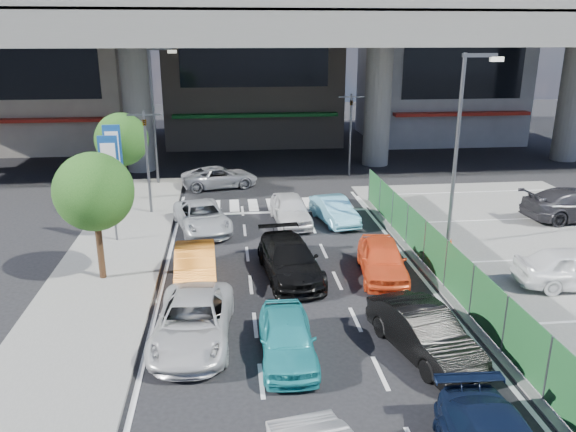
{
  "coord_description": "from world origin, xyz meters",
  "views": [
    {
      "loc": [
        -2.29,
        -15.66,
        8.65
      ],
      "look_at": [
        0.06,
        5.62,
        1.73
      ],
      "focal_mm": 35.0,
      "sensor_mm": 36.0,
      "label": 1
    }
  ],
  "objects": [
    {
      "name": "ground",
      "position": [
        0.0,
        0.0,
        0.0
      ],
      "size": [
        120.0,
        120.0,
        0.0
      ],
      "primitive_type": "plane",
      "color": "black",
      "rests_on": "ground"
    },
    {
      "name": "sidewalk_left",
      "position": [
        -7.0,
        4.0,
        0.06
      ],
      "size": [
        4.0,
        30.0,
        0.12
      ],
      "primitive_type": "cube",
      "color": "slate",
      "rests_on": "ground"
    },
    {
      "name": "fence_run",
      "position": [
        5.3,
        1.0,
        0.9
      ],
      "size": [
        0.16,
        22.0,
        1.8
      ],
      "primitive_type": null,
      "color": "#1A4E24",
      "rests_on": "ground"
    },
    {
      "name": "expressway",
      "position": [
        0.0,
        22.0,
        8.76
      ],
      "size": [
        64.0,
        14.0,
        10.75
      ],
      "color": "slate",
      "rests_on": "ground"
    },
    {
      "name": "building_west",
      "position": [
        -16.0,
        31.97,
        6.49
      ],
      "size": [
        12.0,
        10.9,
        13.0
      ],
      "color": "#A69886",
      "rests_on": "ground"
    },
    {
      "name": "building_center",
      "position": [
        0.0,
        32.97,
        7.49
      ],
      "size": [
        14.0,
        10.9,
        15.0
      ],
      "color": "gray",
      "rests_on": "ground"
    },
    {
      "name": "building_east",
      "position": [
        16.0,
        31.97,
        5.99
      ],
      "size": [
        12.0,
        10.9,
        12.0
      ],
      "color": "gray",
      "rests_on": "ground"
    },
    {
      "name": "traffic_light_left",
      "position": [
        -6.2,
        12.0,
        3.94
      ],
      "size": [
        1.6,
        1.24,
        5.2
      ],
      "color": "#595B60",
      "rests_on": "ground"
    },
    {
      "name": "traffic_light_right",
      "position": [
        5.5,
        19.0,
        3.94
      ],
      "size": [
        1.6,
        1.24,
        5.2
      ],
      "color": "#595B60",
      "rests_on": "ground"
    },
    {
      "name": "street_lamp_right",
      "position": [
        7.17,
        6.0,
        4.77
      ],
      "size": [
        1.65,
        0.22,
        8.0
      ],
      "color": "#595B60",
      "rests_on": "ground"
    },
    {
      "name": "street_lamp_left",
      "position": [
        -6.33,
        18.0,
        4.77
      ],
      "size": [
        1.65,
        0.22,
        8.0
      ],
      "color": "#595B60",
      "rests_on": "ground"
    },
    {
      "name": "signboard_near",
      "position": [
        -7.2,
        7.99,
        3.06
      ],
      "size": [
        0.8,
        0.14,
        4.7
      ],
      "color": "#595B60",
      "rests_on": "ground"
    },
    {
      "name": "signboard_far",
      "position": [
        -7.6,
        10.99,
        3.06
      ],
      "size": [
        0.8,
        0.14,
        4.7
      ],
      "color": "#595B60",
      "rests_on": "ground"
    },
    {
      "name": "tree_near",
      "position": [
        -7.0,
        4.0,
        3.39
      ],
      "size": [
        2.8,
        2.8,
        4.8
      ],
      "color": "#382314",
      "rests_on": "ground"
    },
    {
      "name": "tree_far",
      "position": [
        -7.8,
        14.5,
        3.39
      ],
      "size": [
        2.8,
        2.8,
        4.8
      ],
      "color": "#382314",
      "rests_on": "ground"
    },
    {
      "name": "sedan_white_mid_left",
      "position": [
        -3.45,
        -0.79,
        0.66
      ],
      "size": [
        2.49,
        4.86,
        1.31
      ],
      "primitive_type": "imported",
      "rotation": [
        0.0,
        0.0,
        -0.07
      ],
      "color": "silver",
      "rests_on": "ground"
    },
    {
      "name": "taxi_teal_mid",
      "position": [
        -0.8,
        -1.96,
        0.64
      ],
      "size": [
        1.59,
        3.8,
        1.28
      ],
      "primitive_type": "imported",
      "rotation": [
        0.0,
        0.0,
        -0.02
      ],
      "color": "teal",
      "rests_on": "ground"
    },
    {
      "name": "hatch_black_mid_right",
      "position": [
        3.04,
        -2.18,
        0.69
      ],
      "size": [
        2.47,
        4.42,
        1.38
      ],
      "primitive_type": "imported",
      "rotation": [
        0.0,
        0.0,
        0.25
      ],
      "color": "black",
      "rests_on": "ground"
    },
    {
      "name": "taxi_orange_left",
      "position": [
        -3.57,
        3.31,
        0.68
      ],
      "size": [
        1.62,
        4.19,
        1.36
      ],
      "primitive_type": "imported",
      "rotation": [
        0.0,
        0.0,
        0.04
      ],
      "color": "orange",
      "rests_on": "ground"
    },
    {
      "name": "sedan_black_mid",
      "position": [
        -0.1,
        3.58,
        0.69
      ],
      "size": [
        2.4,
        4.92,
        1.38
      ],
      "primitive_type": "imported",
      "rotation": [
        0.0,
        0.0,
        0.1
      ],
      "color": "black",
      "rests_on": "ground"
    },
    {
      "name": "taxi_orange_right",
      "position": [
        3.33,
        3.21,
        0.69
      ],
      "size": [
        2.16,
        4.23,
        1.38
      ],
      "primitive_type": "imported",
      "rotation": [
        0.0,
        0.0,
        -0.13
      ],
      "color": "#F05021",
      "rests_on": "ground"
    },
    {
      "name": "wagon_silver_front_left",
      "position": [
        -3.54,
        9.28,
        0.64
      ],
      "size": [
        3.12,
        4.95,
        1.27
      ],
      "primitive_type": "imported",
      "rotation": [
        0.0,
        0.0,
        0.23
      ],
      "color": "#AEB2B7",
      "rests_on": "ground"
    },
    {
      "name": "sedan_white_front_mid",
      "position": [
        0.64,
        9.83,
        0.69
      ],
      "size": [
        1.87,
        4.14,
        1.38
      ],
      "primitive_type": "imported",
      "rotation": [
        0.0,
        0.0,
        0.06
      ],
      "color": "silver",
      "rests_on": "ground"
    },
    {
      "name": "kei_truck_front_right",
      "position": [
        2.75,
        9.7,
        0.61
      ],
      "size": [
        2.01,
        3.91,
        1.23
      ],
      "primitive_type": "imported",
      "rotation": [
        0.0,
        0.0,
        0.2
      ],
      "color": "#60B1D0",
      "rests_on": "ground"
    },
    {
      "name": "crossing_wagon_silver",
      "position": [
        -2.77,
        16.92,
        0.62
      ],
      "size": [
        4.8,
        2.96,
        1.24
      ],
      "primitive_type": "imported",
      "rotation": [
        0.0,
        0.0,
        1.78
      ],
      "color": "#97989E",
      "rests_on": "ground"
    },
    {
      "name": "parked_sedan_dgrey",
      "position": [
        14.47,
        8.66,
        0.83
      ],
      "size": [
        5.4,
        2.44,
        1.53
      ],
      "primitive_type": "imported",
      "rotation": [
        0.0,
        0.0,
        1.63
      ],
      "color": "#2A2A2E",
      "rests_on": "parking_lot"
    },
    {
      "name": "traffic_cone",
      "position": [
        6.66,
        4.9,
        0.41
      ],
      "size": [
        0.38,
        0.38,
        0.7
      ],
      "primitive_type": "cone",
      "rotation": [
        0.0,
        0.0,
        0.05
      ],
      "color": "#EE4D0D",
      "rests_on": "parking_lot"
    }
  ]
}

